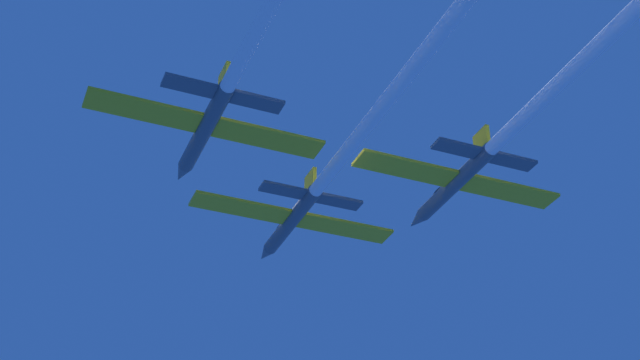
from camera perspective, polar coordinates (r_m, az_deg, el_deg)
jet_lead at (r=74.70m, az=3.12°, el=3.64°), size 20.27×63.78×3.36m
jet_right_wing at (r=73.02m, az=15.17°, el=6.31°), size 20.27×61.97×3.36m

